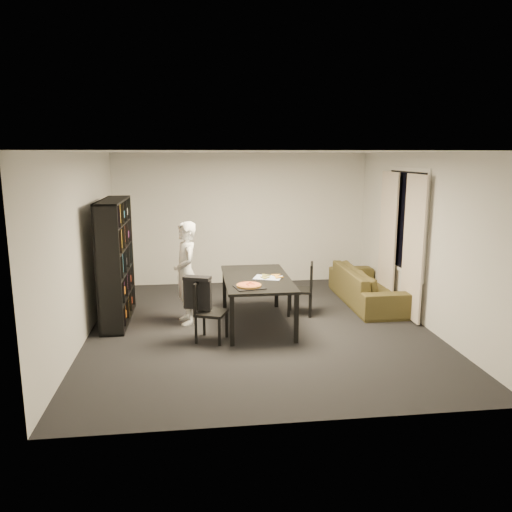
{
  "coord_description": "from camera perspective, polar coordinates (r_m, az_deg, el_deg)",
  "views": [
    {
      "loc": [
        -0.93,
        -7.11,
        2.57
      ],
      "look_at": [
        -0.02,
        0.26,
        1.05
      ],
      "focal_mm": 35.0,
      "sensor_mm": 36.0,
      "label": 1
    }
  ],
  "objects": [
    {
      "name": "chair_left",
      "position": [
        7.01,
        -5.78,
        -5.81
      ],
      "size": [
        0.51,
        0.51,
        0.85
      ],
      "rotation": [
        0.0,
        0.0,
        1.21
      ],
      "color": "black",
      "rests_on": "room"
    },
    {
      "name": "dining_table",
      "position": [
        7.56,
        0.09,
        -2.95
      ],
      "size": [
        0.99,
        1.77,
        0.74
      ],
      "color": "black",
      "rests_on": "room"
    },
    {
      "name": "person",
      "position": [
        7.68,
        -8.01,
        -1.95
      ],
      "size": [
        0.5,
        0.65,
        1.58
      ],
      "primitive_type": "imported",
      "rotation": [
        0.0,
        0.0,
        -1.34
      ],
      "color": "white",
      "rests_on": "room"
    },
    {
      "name": "curtain_right",
      "position": [
        8.99,
        14.82,
        2.1
      ],
      "size": [
        0.03,
        0.7,
        2.25
      ],
      "primitive_type": "cube",
      "color": "beige",
      "rests_on": "room"
    },
    {
      "name": "chair_right",
      "position": [
        8.12,
        5.65,
        -3.36
      ],
      "size": [
        0.48,
        0.48,
        0.85
      ],
      "rotation": [
        0.0,
        0.0,
        -1.82
      ],
      "color": "black",
      "rests_on": "room"
    },
    {
      "name": "draped_jacket",
      "position": [
        6.98,
        -6.71,
        -4.04
      ],
      "size": [
        0.41,
        0.29,
        0.47
      ],
      "rotation": [
        0.0,
        0.0,
        1.21
      ],
      "color": "black",
      "rests_on": "chair_left"
    },
    {
      "name": "kitchen_towel",
      "position": [
        7.52,
        1.35,
        -2.49
      ],
      "size": [
        0.48,
        0.42,
        0.01
      ],
      "primitive_type": "cube",
      "rotation": [
        0.0,
        0.0,
        -0.36
      ],
      "color": "white",
      "rests_on": "dining_table"
    },
    {
      "name": "baking_tray",
      "position": [
        6.97,
        -0.74,
        -3.59
      ],
      "size": [
        0.46,
        0.4,
        0.01
      ],
      "primitive_type": "cube",
      "rotation": [
        0.0,
        0.0,
        0.21
      ],
      "color": "black",
      "rests_on": "dining_table"
    },
    {
      "name": "pepperoni_pizza",
      "position": [
        7.0,
        -0.81,
        -3.37
      ],
      "size": [
        0.35,
        0.35,
        0.03
      ],
      "rotation": [
        0.0,
        0.0,
        -0.29
      ],
      "color": "#AD7432",
      "rests_on": "dining_table"
    },
    {
      "name": "window_pane",
      "position": [
        8.5,
        16.76,
        3.85
      ],
      "size": [
        0.02,
        1.4,
        1.6
      ],
      "primitive_type": "cube",
      "color": "black",
      "rests_on": "room"
    },
    {
      "name": "curtain_left",
      "position": [
        8.05,
        17.54,
        0.87
      ],
      "size": [
        0.03,
        0.7,
        2.25
      ],
      "primitive_type": "cube",
      "color": "beige",
      "rests_on": "room"
    },
    {
      "name": "bookshelf",
      "position": [
        7.97,
        -15.73,
        -0.59
      ],
      "size": [
        0.35,
        1.5,
        1.9
      ],
      "primitive_type": "cube",
      "color": "black",
      "rests_on": "room"
    },
    {
      "name": "window_frame",
      "position": [
        8.49,
        16.73,
        3.85
      ],
      "size": [
        0.03,
        1.52,
        1.72
      ],
      "primitive_type": "cube",
      "color": "white",
      "rests_on": "room"
    },
    {
      "name": "room",
      "position": [
        7.28,
        0.41,
        1.53
      ],
      "size": [
        5.01,
        5.51,
        2.61
      ],
      "color": "black",
      "rests_on": "ground"
    },
    {
      "name": "sofa",
      "position": [
        8.95,
        12.64,
        -3.35
      ],
      "size": [
        0.82,
        2.11,
        0.61
      ],
      "primitive_type": "imported",
      "rotation": [
        0.0,
        0.0,
        1.57
      ],
      "color": "#403B19",
      "rests_on": "room"
    },
    {
      "name": "pizza_slices",
      "position": [
        7.56,
        1.71,
        -2.33
      ],
      "size": [
        0.37,
        0.31,
        0.01
      ],
      "primitive_type": null,
      "rotation": [
        0.0,
        0.0,
        -0.0
      ],
      "color": "#C3743D",
      "rests_on": "dining_table"
    }
  ]
}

